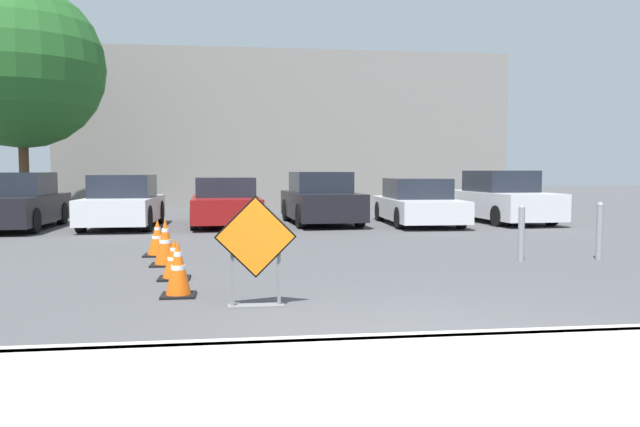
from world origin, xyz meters
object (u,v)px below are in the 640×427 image
traffic_cone_third (165,242)px  parked_car_fifth (417,203)px  traffic_cone_fourth (158,238)px  parked_car_sixth (501,199)px  parked_car_fourth (321,200)px  bollard_second (600,230)px  road_closed_sign (256,248)px  traffic_cone_nearest (178,268)px  traffic_cone_second (174,260)px  parked_car_second (123,203)px  bollard_nearest (521,232)px  parked_car_nearest (16,203)px  parked_car_third (225,203)px

traffic_cone_third → parked_car_fifth: parked_car_fifth is taller
traffic_cone_fourth → parked_car_sixth: parked_car_sixth is taller
parked_car_fourth → parked_car_fifth: (2.82, -0.52, -0.09)m
traffic_cone_third → bollard_second: 7.62m
traffic_cone_fourth → parked_car_sixth: bearing=34.1°
road_closed_sign → traffic_cone_nearest: road_closed_sign is taller
road_closed_sign → traffic_cone_fourth: (-1.69, 4.67, -0.36)m
traffic_cone_second → parked_car_second: size_ratio=0.15×
traffic_cone_second → parked_car_sixth: bearing=45.3°
bollard_nearest → road_closed_sign: bearing=-146.8°
traffic_cone_third → traffic_cone_fourth: 1.27m
traffic_cone_second → bollard_second: bearing=8.0°
traffic_cone_fourth → parked_car_fifth: size_ratio=0.15×
traffic_cone_third → road_closed_sign: bearing=-67.7°
traffic_cone_nearest → bollard_nearest: 6.14m
parked_car_second → parked_car_fifth: (8.46, -0.01, -0.05)m
traffic_cone_second → parked_car_fifth: (6.22, 8.65, 0.33)m
parked_car_fourth → parked_car_second: bearing=1.2°
traffic_cone_fourth → bollard_nearest: (6.42, -1.58, 0.19)m
road_closed_sign → bollard_nearest: (4.73, 3.09, -0.17)m
traffic_cone_second → bollard_nearest: 5.96m
parked_car_fourth → traffic_cone_fourth: bearing=54.9°
traffic_cone_second → parked_car_second: parked_car_second is taller
parked_car_nearest → parked_car_second: size_ratio=1.11×
traffic_cone_fourth → bollard_nearest: 6.62m
traffic_cone_nearest → bollard_nearest: (5.68, 2.32, 0.17)m
traffic_cone_nearest → parked_car_second: size_ratio=0.18×
traffic_cone_third → parked_car_sixth: (9.32, 7.74, 0.33)m
parked_car_second → parked_car_fourth: (5.64, 0.51, 0.04)m
parked_car_third → parked_car_fourth: bearing=179.5°
bollard_second → traffic_cone_nearest: bearing=-162.1°
traffic_cone_third → bollard_second: (7.61, -0.34, 0.15)m
parked_car_third → parked_car_second: bearing=5.7°
bollard_second → parked_car_fourth: bearing=115.8°
parked_car_fifth → parked_car_sixth: (2.82, 0.47, 0.10)m
parked_car_fourth → parked_car_fifth: size_ratio=0.96×
traffic_cone_third → traffic_cone_second: bearing=-78.7°
traffic_cone_fourth → parked_car_second: parked_car_second is taller
parked_car_nearest → parked_car_fourth: parked_car_fourth is taller
parked_car_nearest → parked_car_third: 5.66m
parked_car_third → parked_car_fifth: bearing=173.3°
road_closed_sign → parked_car_fourth: size_ratio=0.30×
parked_car_second → bollard_nearest: (8.10, -7.63, -0.15)m
traffic_cone_second → parked_car_sixth: size_ratio=0.13×
parked_car_second → road_closed_sign: bearing=107.8°
traffic_cone_fourth → parked_car_fourth: bearing=58.9°
traffic_cone_second → parked_car_third: bearing=86.3°
parked_car_nearest → parked_car_third: size_ratio=1.00×
traffic_cone_nearest → parked_car_sixth: size_ratio=0.16×
bollard_second → traffic_cone_second: bearing=-172.0°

